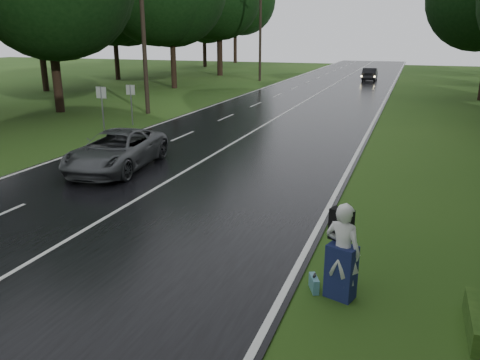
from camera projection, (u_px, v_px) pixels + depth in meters
name	position (u px, v px, depth m)	size (l,w,h in m)	color
ground	(22.00, 268.00, 10.59)	(160.00, 160.00, 0.00)	#2B4C16
road	(272.00, 121.00, 28.54)	(12.00, 140.00, 0.04)	black
lane_center	(272.00, 120.00, 28.54)	(0.12, 140.00, 0.01)	silver
grey_car	(117.00, 150.00, 18.12)	(2.40, 5.20, 1.44)	#484B4D
far_car	(370.00, 74.00, 52.86)	(1.47, 4.20, 1.38)	black
hitchhiker	(342.00, 254.00, 9.20)	(0.84, 0.80, 1.99)	silver
suitcase	(314.00, 283.00, 9.65)	(0.12, 0.43, 0.31)	teal
utility_pole_mid	(148.00, 113.00, 31.24)	(1.80, 0.28, 10.94)	black
utility_pole_far	(260.00, 81.00, 53.05)	(1.80, 0.28, 10.99)	black
road_sign_a	(105.00, 134.00, 24.86)	(0.59, 0.10, 2.45)	white
road_sign_b	(133.00, 125.00, 27.30)	(0.55, 0.10, 2.28)	white
tree_left_d	(61.00, 112.00, 31.91)	(8.79, 8.79, 13.74)	black
tree_left_e	(174.00, 88.00, 45.93)	(9.77, 9.77, 15.26)	black
tree_left_f	(220.00, 75.00, 60.00)	(10.56, 10.56, 16.50)	black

